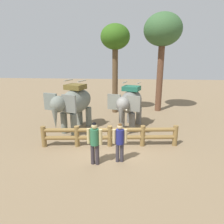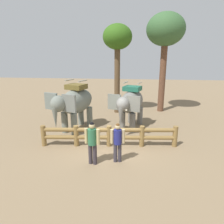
% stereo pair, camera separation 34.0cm
% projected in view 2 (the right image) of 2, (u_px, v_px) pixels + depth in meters
% --- Properties ---
extents(ground_plane, '(60.00, 60.00, 0.00)m').
position_uv_depth(ground_plane, '(109.00, 147.00, 9.87)').
color(ground_plane, '#826B4E').
extents(log_fence, '(6.70, 0.90, 1.05)m').
position_uv_depth(log_fence, '(109.00, 135.00, 9.82)').
color(log_fence, olive).
rests_on(log_fence, ground).
extents(elephant_near_left, '(2.48, 3.59, 3.01)m').
position_uv_depth(elephant_near_left, '(75.00, 103.00, 11.69)').
color(elephant_near_left, slate).
rests_on(elephant_near_left, ground).
extents(elephant_center, '(2.28, 3.38, 2.83)m').
position_uv_depth(elephant_center, '(131.00, 103.00, 12.02)').
color(elephant_center, slate).
rests_on(elephant_center, ground).
extents(tourist_woman_in_black, '(0.64, 0.40, 1.83)m').
position_uv_depth(tourist_woman_in_black, '(92.00, 140.00, 8.05)').
color(tourist_woman_in_black, '#342D34').
rests_on(tourist_woman_in_black, ground).
extents(tourist_man_in_blue, '(0.60, 0.38, 1.71)m').
position_uv_depth(tourist_man_in_blue, '(118.00, 140.00, 8.24)').
color(tourist_man_in_blue, '#37333C').
rests_on(tourist_man_in_blue, ground).
extents(tree_far_left, '(2.84, 2.84, 7.43)m').
position_uv_depth(tree_far_left, '(165.00, 32.00, 14.72)').
color(tree_far_left, brown).
rests_on(tree_far_left, ground).
extents(tree_back_center, '(2.14, 2.14, 6.58)m').
position_uv_depth(tree_back_center, '(117.00, 41.00, 14.54)').
color(tree_back_center, brown).
rests_on(tree_back_center, ground).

